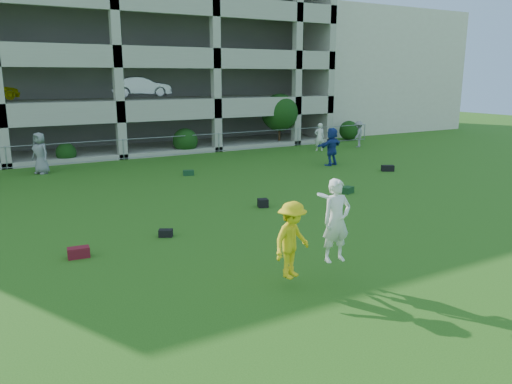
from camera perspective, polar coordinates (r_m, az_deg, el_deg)
ground at (r=12.67m, az=8.90°, el=-8.61°), size 100.00×100.00×0.00m
stucco_building at (r=48.02m, az=9.76°, el=13.34°), size 16.00×14.00×10.00m
bystander_c at (r=26.41m, az=-23.44°, el=4.09°), size 1.07×1.17×2.01m
bystander_d at (r=26.89m, az=8.64°, el=5.17°), size 1.96×1.10×2.01m
bystander_e at (r=32.07m, az=7.25°, el=6.25°), size 0.74×0.61×1.76m
bystander_f at (r=34.26m, az=11.62°, el=6.50°), size 1.29×1.16×1.74m
bag_red_a at (r=13.97m, az=-19.61°, el=-6.53°), size 0.58×0.35×0.28m
bag_black_b at (r=15.08m, az=-10.28°, el=-4.64°), size 0.47×0.41×0.22m
bag_green_c at (r=20.64m, az=10.40°, el=0.23°), size 0.59×0.50×0.26m
crate_d at (r=18.13m, az=0.80°, el=-1.27°), size 0.44×0.44×0.30m
bag_black_e at (r=25.86m, az=14.82°, el=2.65°), size 0.67×0.55×0.30m
bag_green_g at (r=24.17m, az=-7.73°, el=2.19°), size 0.56×0.43×0.25m
frisbee_contest at (r=11.21m, az=5.80°, el=-4.75°), size 2.04×1.01×2.19m
parking_garage at (r=37.58m, az=-19.05°, el=14.50°), size 30.00×14.00×12.00m
fence at (r=29.36m, az=-14.91°, el=4.76°), size 36.06×0.06×1.20m
shrub_row at (r=31.39m, az=-7.20°, el=7.26°), size 34.38×2.52×3.50m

